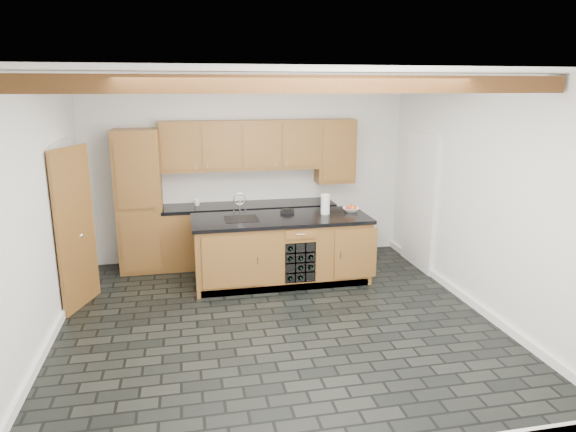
# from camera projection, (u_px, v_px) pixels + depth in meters

# --- Properties ---
(ground) EXTENTS (5.00, 5.00, 0.00)m
(ground) POSITION_uv_depth(u_px,v_px,m) (277.00, 321.00, 6.06)
(ground) COLOR black
(ground) RESTS_ON ground
(room_shell) EXTENTS (5.01, 5.00, 5.00)m
(room_shell) POSITION_uv_depth(u_px,v_px,m) (261.00, 186.00, 6.17)
(room_shell) COLOR white
(room_shell) RESTS_ON ground
(back_cabinetry) EXTENTS (3.65, 0.62, 2.20)m
(back_cabinetry) POSITION_uv_depth(u_px,v_px,m) (226.00, 201.00, 7.87)
(back_cabinetry) COLOR brown
(back_cabinetry) RESTS_ON ground
(island) EXTENTS (2.48, 0.96, 0.93)m
(island) POSITION_uv_depth(u_px,v_px,m) (282.00, 249.00, 7.22)
(island) COLOR brown
(island) RESTS_ON ground
(faucet) EXTENTS (0.45, 0.40, 0.34)m
(faucet) POSITION_uv_depth(u_px,v_px,m) (241.00, 216.00, 7.04)
(faucet) COLOR black
(faucet) RESTS_ON island
(kitchen_scale) EXTENTS (0.21, 0.14, 0.06)m
(kitchen_scale) POSITION_uv_depth(u_px,v_px,m) (287.00, 211.00, 7.34)
(kitchen_scale) COLOR black
(kitchen_scale) RESTS_ON island
(fruit_bowl) EXTENTS (0.28, 0.28, 0.06)m
(fruit_bowl) POSITION_uv_depth(u_px,v_px,m) (351.00, 210.00, 7.43)
(fruit_bowl) COLOR white
(fruit_bowl) RESTS_ON island
(fruit_cluster) EXTENTS (0.16, 0.17, 0.07)m
(fruit_cluster) POSITION_uv_depth(u_px,v_px,m) (351.00, 207.00, 7.42)
(fruit_cluster) COLOR #BE1938
(fruit_cluster) RESTS_ON fruit_bowl
(paper_towel) EXTENTS (0.12, 0.12, 0.29)m
(paper_towel) POSITION_uv_depth(u_px,v_px,m) (325.00, 204.00, 7.26)
(paper_towel) COLOR white
(paper_towel) RESTS_ON island
(mug) EXTENTS (0.12, 0.12, 0.10)m
(mug) POSITION_uv_depth(u_px,v_px,m) (197.00, 202.00, 7.80)
(mug) COLOR white
(mug) RESTS_ON back_cabinetry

